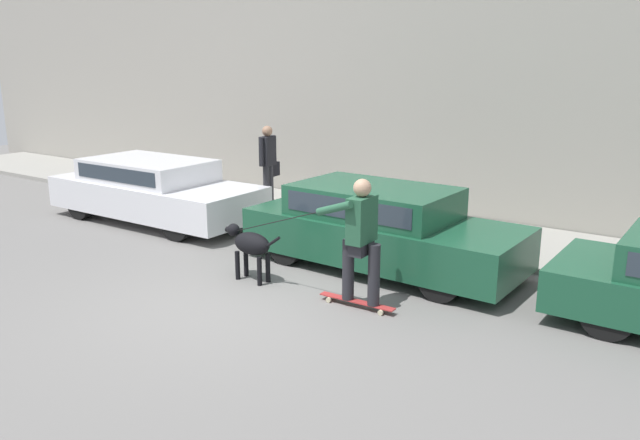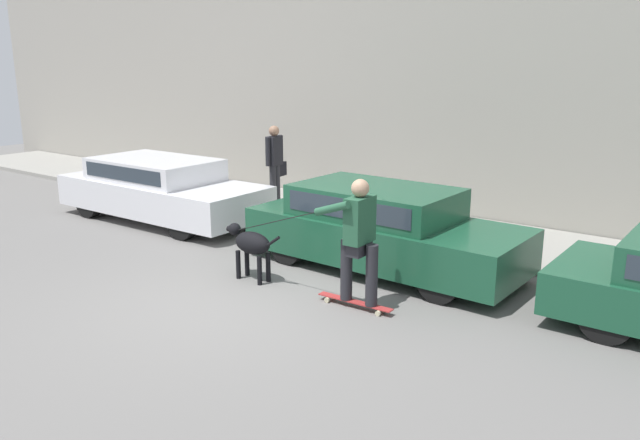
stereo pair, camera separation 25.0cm
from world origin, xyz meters
TOP-DOWN VIEW (x-y plane):
  - ground_plane at (0.00, 0.00)m, footprint 36.00×36.00m
  - back_wall at (0.00, 6.22)m, footprint 32.00×0.30m
  - sidewalk_curb at (0.00, 4.80)m, footprint 30.00×2.48m
  - parked_car_0 at (-4.25, 2.51)m, footprint 4.52×1.80m
  - parked_car_1 at (0.89, 2.52)m, footprint 4.31×1.79m
  - dog at (-0.36, 0.95)m, footprint 1.04×0.35m
  - skateboarder at (1.48, 0.95)m, footprint 2.68×0.64m
  - pedestrian_with_bag at (-3.03, 4.61)m, footprint 0.24×0.69m

SIDE VIEW (x-z plane):
  - ground_plane at x=0.00m, z-range 0.00..0.00m
  - sidewalk_curb at x=0.00m, z-range 0.00..0.10m
  - dog at x=-0.36m, z-range 0.14..0.94m
  - parked_car_0 at x=-4.25m, z-range 0.01..1.23m
  - parked_car_1 at x=0.89m, z-range -0.01..1.26m
  - skateboarder at x=1.48m, z-range 0.12..1.82m
  - pedestrian_with_bag at x=-3.03m, z-range 0.20..1.89m
  - back_wall at x=0.00m, z-range 0.00..5.23m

